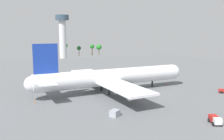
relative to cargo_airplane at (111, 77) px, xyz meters
name	(u,v)px	position (x,y,z in m)	size (l,w,h in m)	color
ground_plane	(112,92)	(0.28, 0.00, -5.62)	(252.91, 252.91, 0.00)	slate
cargo_airplane	(111,77)	(0.00, 0.00, 0.00)	(63.23, 53.06, 18.62)	silver
cargo_loader	(215,120)	(8.08, -40.86, -4.50)	(3.60, 4.56, 2.00)	silver
fuel_truck	(140,78)	(22.88, 15.40, -4.44)	(4.28, 4.19, 2.49)	silver
cargo_container_fore	(115,113)	(-11.30, -24.98, -4.76)	(3.29, 3.15, 1.73)	#999EA8
safety_cone_nose	(167,83)	(28.73, 2.76, -5.31)	(0.44, 0.44, 0.63)	orange
safety_cone_tail	(35,101)	(-28.17, -1.48, -5.31)	(0.44, 0.44, 0.63)	orange
control_tower	(63,32)	(17.48, 131.65, 17.04)	(11.58, 11.58, 37.53)	silver
tree_line_backdrop	(35,48)	(-3.67, 147.77, 3.47)	(123.77, 5.99, 14.01)	#51381E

